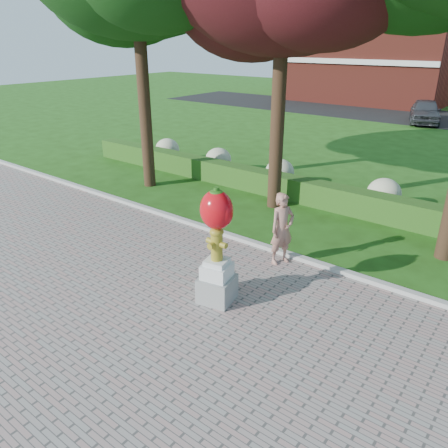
{
  "coord_description": "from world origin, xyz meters",
  "views": [
    {
      "loc": [
        5.21,
        -6.0,
        5.27
      ],
      "look_at": [
        -0.24,
        1.0,
        1.48
      ],
      "focal_mm": 35.0,
      "sensor_mm": 36.0,
      "label": 1
    }
  ],
  "objects": [
    {
      "name": "building_left",
      "position": [
        -10.0,
        34.0,
        3.5
      ],
      "size": [
        14.0,
        8.0,
        7.0
      ],
      "primitive_type": "cube",
      "color": "maroon",
      "rests_on": "ground"
    },
    {
      "name": "curb",
      "position": [
        0.0,
        3.0,
        0.07
      ],
      "size": [
        40.0,
        0.18,
        0.15
      ],
      "primitive_type": "cube",
      "color": "#ADADA5",
      "rests_on": "ground"
    },
    {
      "name": "ground",
      "position": [
        0.0,
        0.0,
        0.0
      ],
      "size": [
        100.0,
        100.0,
        0.0
      ],
      "primitive_type": "plane",
      "color": "#204711",
      "rests_on": "ground"
    },
    {
      "name": "parked_car",
      "position": [
        -2.41,
        25.53,
        0.78
      ],
      "size": [
        3.03,
        4.81,
        1.53
      ],
      "primitive_type": "imported",
      "rotation": [
        0.0,
        0.0,
        0.29
      ],
      "color": "#383A3F",
      "rests_on": "street"
    },
    {
      "name": "walkway",
      "position": [
        0.0,
        -4.0,
        0.02
      ],
      "size": [
        40.0,
        14.0,
        0.04
      ],
      "primitive_type": "cube",
      "color": "gray",
      "rests_on": "ground"
    },
    {
      "name": "lawn_hedge",
      "position": [
        0.0,
        7.0,
        0.4
      ],
      "size": [
        24.0,
        0.7,
        0.8
      ],
      "primitive_type": "cube",
      "color": "#244E16",
      "rests_on": "ground"
    },
    {
      "name": "hydrant_sculpture",
      "position": [
        0.14,
        0.26,
        1.4
      ],
      "size": [
        0.82,
        0.82,
        2.56
      ],
      "rotation": [
        0.0,
        0.0,
        0.21
      ],
      "color": "gray",
      "rests_on": "walkway"
    },
    {
      "name": "hydrangea_row",
      "position": [
        0.57,
        8.0,
        0.55
      ],
      "size": [
        20.1,
        1.1,
        0.99
      ],
      "color": "#B4B289",
      "rests_on": "ground"
    },
    {
      "name": "woman",
      "position": [
        0.32,
        2.6,
        0.96
      ],
      "size": [
        0.66,
        0.79,
        1.83
      ],
      "primitive_type": "imported",
      "rotation": [
        0.0,
        0.0,
        1.17
      ],
      "color": "#AE7563",
      "rests_on": "walkway"
    }
  ]
}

